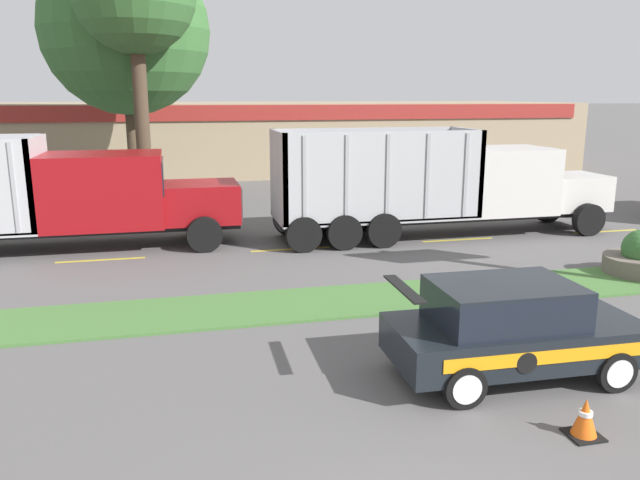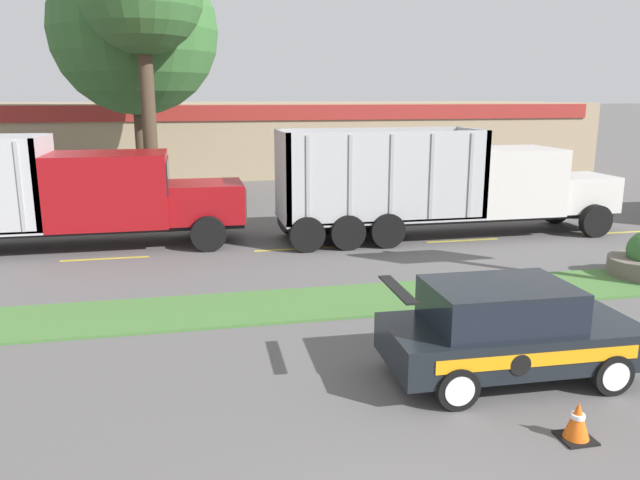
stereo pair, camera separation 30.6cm
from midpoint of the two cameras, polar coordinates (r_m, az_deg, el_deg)
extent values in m
cube|color=#477538|center=(13.64, -3.87, -6.00)|extent=(120.00, 2.13, 0.06)
cube|color=yellow|center=(18.48, -19.87, -1.73)|extent=(2.40, 0.14, 0.01)
cube|color=yellow|center=(18.62, -3.15, -0.84)|extent=(2.40, 0.14, 0.01)
cube|color=yellow|center=(20.25, 12.06, 0.02)|extent=(2.40, 0.14, 0.01)
cube|color=yellow|center=(23.06, 24.29, 0.72)|extent=(2.40, 0.14, 0.01)
cube|color=black|center=(20.76, 10.99, 2.12)|extent=(11.16, 1.29, 0.18)
cube|color=silver|center=(22.87, 21.47, 4.15)|extent=(2.13, 1.92, 1.16)
cube|color=#B7B7BC|center=(23.51, 23.67, 4.18)|extent=(0.06, 1.64, 0.99)
cube|color=silver|center=(21.51, 16.17, 5.31)|extent=(2.77, 2.34, 2.11)
cube|color=black|center=(22.19, 19.42, 6.28)|extent=(0.04, 1.99, 0.95)
cylinder|color=silver|center=(20.07, 13.62, 6.70)|extent=(0.14, 0.14, 1.22)
cube|color=#ADADB2|center=(19.85, 4.54, 2.26)|extent=(6.26, 2.34, 0.12)
cube|color=#ADADB2|center=(20.78, 12.68, 6.23)|extent=(0.16, 2.34, 2.69)
cube|color=#ADADB2|center=(18.94, -4.26, 5.86)|extent=(0.16, 2.34, 2.69)
cube|color=#ADADB2|center=(18.62, 5.64, 5.71)|extent=(6.26, 0.16, 2.69)
cube|color=#ADADB2|center=(20.68, 3.68, 6.48)|extent=(6.26, 0.16, 2.69)
cube|color=#99999E|center=(17.87, -1.91, 5.46)|extent=(0.10, 0.04, 2.56)
cube|color=#99999E|center=(18.16, 1.98, 5.58)|extent=(0.10, 0.04, 2.56)
cube|color=#99999E|center=(18.53, 5.74, 5.67)|extent=(0.10, 0.04, 2.56)
cube|color=#99999E|center=(18.97, 9.34, 5.74)|extent=(0.10, 0.04, 2.56)
cube|color=#99999E|center=(19.48, 12.76, 5.78)|extent=(0.10, 0.04, 2.56)
cylinder|color=black|center=(22.07, 22.99, 1.72)|extent=(1.05, 0.30, 1.05)
cylinder|color=black|center=(23.93, 19.77, 2.80)|extent=(1.05, 0.30, 1.05)
cylinder|color=black|center=(18.18, -1.98, 0.51)|extent=(1.05, 0.30, 1.05)
cylinder|color=black|center=(20.40, -3.26, 1.89)|extent=(1.05, 0.30, 1.05)
cylinder|color=black|center=(18.46, 1.77, 0.71)|extent=(1.05, 0.30, 1.05)
cylinder|color=black|center=(20.64, 0.11, 2.04)|extent=(1.05, 0.30, 1.05)
cylinder|color=black|center=(18.81, 5.39, 0.89)|extent=(1.05, 0.30, 1.05)
cylinder|color=black|center=(20.96, 3.38, 2.19)|extent=(1.05, 0.30, 1.05)
cube|color=black|center=(20.20, -25.40, 0.75)|extent=(12.20, 1.42, 0.18)
cube|color=maroon|center=(19.63, -11.24, 3.46)|extent=(2.24, 2.12, 1.17)
cube|color=#B7B7BC|center=(19.70, -7.89, 3.62)|extent=(0.06, 1.81, 0.99)
cube|color=maroon|center=(19.66, -19.54, 4.38)|extent=(3.39, 2.58, 2.13)
cube|color=black|center=(19.50, -14.59, 5.75)|extent=(0.04, 2.19, 0.96)
cylinder|color=silver|center=(19.05, -25.33, 5.49)|extent=(0.14, 0.14, 1.23)
cube|color=#B7B7BC|center=(19.89, -24.71, 4.89)|extent=(0.16, 2.58, 2.60)
cube|color=#A3A3A8|center=(18.71, -26.63, 4.25)|extent=(0.10, 0.04, 2.47)
cylinder|color=black|center=(18.52, -10.97, 0.49)|extent=(1.03, 0.30, 1.03)
cylinder|color=black|center=(21.01, -11.29, 1.96)|extent=(1.03, 0.30, 1.03)
cube|color=black|center=(10.68, 16.59, -8.66)|extent=(4.09, 1.87, 0.61)
cube|color=black|center=(10.36, 15.62, -5.67)|extent=(2.26, 1.62, 0.62)
cube|color=black|center=(10.26, 15.74, -3.93)|extent=(2.26, 1.62, 0.04)
cube|color=black|center=(9.60, 6.78, -4.44)|extent=(0.23, 1.43, 0.03)
cube|color=orange|center=(9.94, 19.11, -10.13)|extent=(3.24, 0.08, 0.21)
cylinder|color=black|center=(9.81, 17.54, -10.70)|extent=(0.33, 0.02, 0.33)
cylinder|color=black|center=(10.79, 24.66, -10.85)|extent=(0.66, 0.21, 0.65)
cylinder|color=silver|center=(10.72, 25.00, -11.06)|extent=(0.46, 0.02, 0.46)
cylinder|color=black|center=(12.08, 19.86, -7.87)|extent=(0.66, 0.21, 0.65)
cylinder|color=silver|center=(12.16, 19.60, -7.70)|extent=(0.46, 0.02, 0.46)
cylinder|color=black|center=(9.57, 12.15, -12.99)|extent=(0.66, 0.21, 0.65)
cylinder|color=silver|center=(9.49, 12.42, -13.26)|extent=(0.46, 0.02, 0.46)
cylinder|color=black|center=(11.00, 8.51, -9.28)|extent=(0.66, 0.21, 0.65)
cylinder|color=silver|center=(11.10, 8.31, -9.08)|extent=(0.46, 0.02, 0.46)
cylinder|color=#6B6056|center=(17.81, 26.80, -2.12)|extent=(1.82, 1.82, 0.49)
cube|color=black|center=(9.45, 22.05, -16.20)|extent=(0.45, 0.45, 0.03)
cone|color=#EA5B14|center=(9.32, 22.19, -14.73)|extent=(0.34, 0.34, 0.51)
cylinder|color=white|center=(9.30, 22.22, -14.45)|extent=(0.19, 0.19, 0.06)
cube|color=#9E896B|center=(39.55, -7.43, 9.43)|extent=(40.09, 12.00, 4.03)
cube|color=maroon|center=(33.47, -6.38, 11.49)|extent=(38.09, 0.10, 0.80)
cylinder|color=#473828|center=(27.79, -17.03, 8.64)|extent=(0.50, 0.50, 5.18)
sphere|color=#386B33|center=(27.84, -17.67, 17.80)|extent=(6.78, 6.78, 6.78)
cylinder|color=#473828|center=(23.98, -16.29, 10.03)|extent=(0.52, 0.52, 6.83)
camera|label=1|loc=(0.15, -90.63, -0.15)|focal=35.00mm
camera|label=2|loc=(0.15, 89.37, 0.15)|focal=35.00mm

